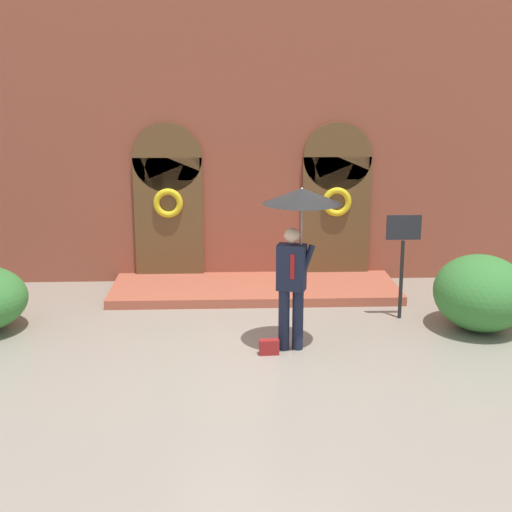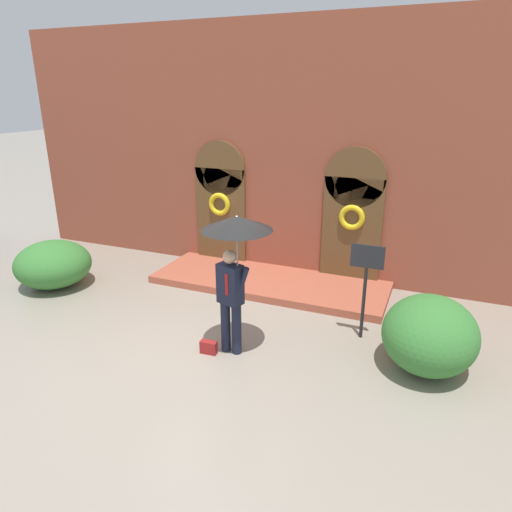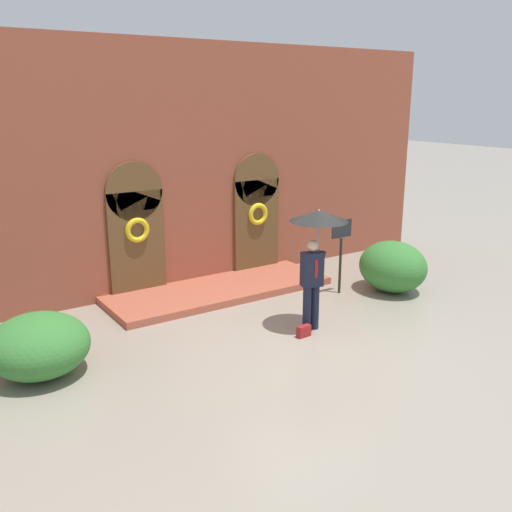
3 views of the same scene
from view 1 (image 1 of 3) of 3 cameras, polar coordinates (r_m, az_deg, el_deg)
The scene contains 6 objects.
ground_plane at distance 10.22m, azimuth 0.59°, elevation -7.95°, with size 80.00×80.00×0.00m, color gray.
building_facade at distance 13.68m, azimuth -0.31°, elevation 9.18°, with size 14.00×2.30×5.60m.
person_with_umbrella at distance 9.95m, azimuth 3.47°, elevation 2.91°, with size 1.10×1.10×2.36m.
handbag at distance 10.22m, azimuth 1.06°, elevation -7.29°, with size 0.28×0.12×0.22m, color maroon.
sign_post at distance 11.68m, azimuth 11.66°, elevation 0.54°, with size 0.56×0.06×1.72m.
shrub_right at distance 11.64m, azimuth 17.54°, elevation -2.82°, with size 1.44×1.64×1.18m, color #387A33.
Camera 1 is at (-0.50, -9.48, 3.81)m, focal length 50.00 mm.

